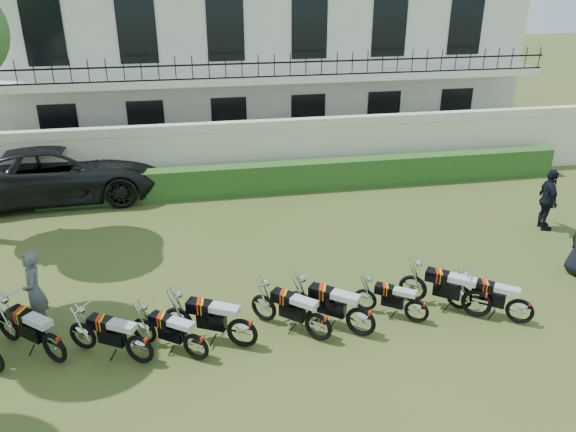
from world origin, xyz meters
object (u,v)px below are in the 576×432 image
object	(u,v)px
motorcycle_3	(196,341)
motorcycle_8	(477,297)
motorcycle_7	(417,306)
motorcycle_2	(139,343)
motorcycle_1	(53,341)
suv	(61,171)
motorcycle_9	(521,305)
motorcycle_6	(361,315)
motorcycle_5	(319,320)
inspector	(34,291)
motorcycle_4	(242,326)
officer_5	(548,200)

from	to	relation	value
motorcycle_3	motorcycle_8	distance (m)	6.10
motorcycle_7	motorcycle_2	bearing A→B (deg)	127.45
motorcycle_1	motorcycle_8	xyz separation A→B (m)	(8.78, -0.03, 0.00)
motorcycle_3	suv	size ratio (longest dim) A/B	0.23
motorcycle_1	motorcycle_9	bearing A→B (deg)	-51.89
motorcycle_2	motorcycle_6	distance (m)	4.46
motorcycle_5	motorcycle_2	bearing A→B (deg)	133.34
motorcycle_5	inspector	world-z (taller)	inspector
motorcycle_9	inspector	size ratio (longest dim) A/B	0.85
motorcycle_1	motorcycle_7	world-z (taller)	motorcycle_1
motorcycle_4	motorcycle_5	bearing A→B (deg)	-64.51
motorcycle_9	suv	world-z (taller)	suv
motorcycle_3	motorcycle_6	world-z (taller)	motorcycle_6
motorcycle_5	motorcycle_7	size ratio (longest dim) A/B	1.06
motorcycle_4	officer_5	distance (m)	10.17
motorcycle_8	motorcycle_2	bearing A→B (deg)	129.25
motorcycle_2	motorcycle_8	bearing A→B (deg)	-57.76
motorcycle_3	motorcycle_8	bearing A→B (deg)	-51.00
motorcycle_1	motorcycle_5	size ratio (longest dim) A/B	1.06
motorcycle_8	motorcycle_4	bearing A→B (deg)	128.65
motorcycle_2	motorcycle_8	world-z (taller)	motorcycle_8
motorcycle_7	suv	distance (m)	12.58
motorcycle_3	motorcycle_8	xyz separation A→B (m)	(6.09, 0.38, 0.06)
motorcycle_4	inspector	xyz separation A→B (m)	(-4.18, 1.49, 0.38)
motorcycle_8	motorcycle_9	xyz separation A→B (m)	(0.80, -0.40, -0.05)
motorcycle_6	suv	bearing A→B (deg)	76.33
motorcycle_5	officer_5	xyz separation A→B (m)	(7.77, 4.07, 0.42)
motorcycle_2	suv	distance (m)	9.80
motorcycle_3	motorcycle_6	distance (m)	3.40
officer_5	motorcycle_2	bearing A→B (deg)	122.46
motorcycle_6	motorcycle_3	bearing A→B (deg)	130.36
inspector	motorcycle_9	bearing A→B (deg)	68.36
motorcycle_8	officer_5	distance (m)	5.71
motorcycle_6	motorcycle_1	bearing A→B (deg)	125.22
motorcycle_1	motorcycle_8	bearing A→B (deg)	-49.50
motorcycle_5	motorcycle_9	size ratio (longest dim) A/B	0.99
motorcycle_5	motorcycle_7	world-z (taller)	motorcycle_5
officer_5	suv	bearing A→B (deg)	82.45
motorcycle_6	motorcycle_4	bearing A→B (deg)	126.19
motorcycle_4	motorcycle_9	world-z (taller)	motorcycle_4
motorcycle_1	motorcycle_6	world-z (taller)	motorcycle_6
motorcycle_9	motorcycle_7	bearing A→B (deg)	115.29
motorcycle_4	motorcycle_5	xyz separation A→B (m)	(1.56, -0.04, -0.03)
motorcycle_5	inspector	xyz separation A→B (m)	(-5.74, 1.53, 0.41)
motorcycle_8	inspector	size ratio (longest dim) A/B	0.95
motorcycle_2	suv	bearing A→B (deg)	47.60
motorcycle_2	inspector	bearing A→B (deg)	83.09
motorcycle_9	inspector	bearing A→B (deg)	116.90
motorcycle_1	motorcycle_2	bearing A→B (deg)	-60.54
motorcycle_6	motorcycle_7	xyz separation A→B (m)	(1.33, 0.24, -0.10)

